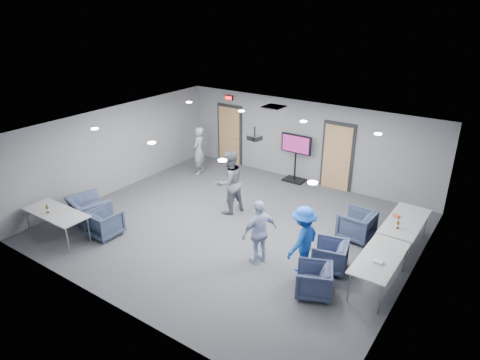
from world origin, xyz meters
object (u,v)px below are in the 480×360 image
Objects in this scene: table_right_a at (405,222)px; bottle_right at (398,225)px; chair_right_a at (356,225)px; person_d at (303,239)px; chair_right_c at (314,280)px; tv_stand at (296,155)px; person_a at (199,151)px; chair_front_b at (89,210)px; bottle_front at (48,210)px; projector at (255,138)px; person_c at (259,232)px; chair_front_a at (105,223)px; table_right_b at (380,258)px; person_b at (229,182)px; chair_right_b at (330,256)px; table_front_left at (56,213)px.

bottle_right is at bearing 174.07° from table_right_a.
person_d is at bearing -11.29° from chair_right_a.
chair_right_c is 0.38× the size of table_right_a.
person_a is at bearing -157.02° from tv_stand.
person_a reaches higher than person_d.
bottle_front reaches higher than chair_front_b.
chair_front_b is 3.03× the size of projector.
chair_front_b is 4.21× the size of bottle_front.
chair_front_b is 6.65m from tv_stand.
person_a is 5.80m from person_c.
chair_front_a is 0.41× the size of table_right_b.
projector is (3.46, -1.83, 1.57)m from person_a.
bottle_right is at bearing 60.11° from person_a.
projector reaches higher than chair_right_c.
chair_front_a is (0.73, -4.69, -0.48)m from person_a.
person_a is at bearing 160.78° from projector.
chair_front_a is at bearing -111.41° from tv_stand.
chair_right_c is 1.48m from table_right_b.
person_b is 4.60m from bottle_right.
chair_right_b is at bearing 23.49° from bottle_front.
table_front_left is at bearing -99.13° from chair_right_c.
person_b is 1.18× the size of person_d.
bottle_right is at bearing 29.32° from bottle_front.
chair_right_a reaches higher than table_front_left.
tv_stand reaches higher than chair_front_b.
person_c is 0.97× the size of tv_stand.
chair_right_a is at bearing 60.55° from person_a.
table_right_b is at bearing -87.91° from bottle_right.
table_right_b reaches higher than chair_front_b.
bottle_front reaches higher than chair_right_a.
tv_stand is at bearing 146.71° from bottle_right.
chair_front_b is 4.29× the size of bottle_right.
chair_right_c is 2.66m from bottle_right.
projector is at bearing -132.41° from chair_front_a.
chair_front_b is 4.96m from projector.
chair_front_b is (-0.23, -4.44, -0.49)m from person_a.
chair_right_a is at bearing -138.56° from chair_front_b.
table_right_b reaches higher than chair_right_c.
table_front_left is at bearing -126.49° from projector.
table_right_a is at bearing 137.96° from chair_right_c.
chair_right_c is 5.57m from chair_front_a.
chair_right_c is at bearing 39.48° from person_a.
person_d reaches higher than table_front_left.
chair_right_c is 6.61m from table_front_left.
person_d is 2.11× the size of chair_right_c.
person_a is at bearing -144.79° from chair_right_c.
person_a reaches higher than chair_front_a.
chair_right_c is at bearing -58.43° from tv_stand.
bottle_front is 0.16× the size of tv_stand.
projector is at bearing 45.07° from table_front_left.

